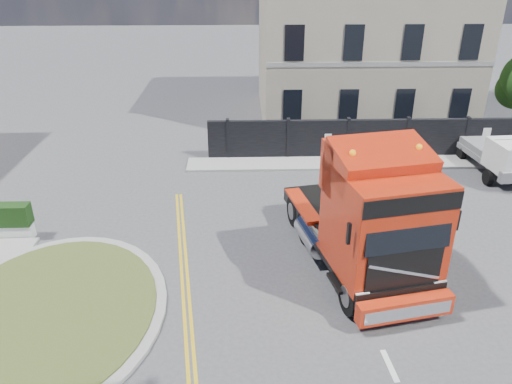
{
  "coord_description": "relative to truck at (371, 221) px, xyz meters",
  "views": [
    {
      "loc": [
        -1.32,
        -14.59,
        9.51
      ],
      "look_at": [
        -0.83,
        1.35,
        1.8
      ],
      "focal_mm": 35.0,
      "sensor_mm": 36.0,
      "label": 1
    }
  ],
  "objects": [
    {
      "name": "pavement_far",
      "position": [
        3.37,
        9.36,
        -1.95
      ],
      "size": [
        20.0,
        1.6,
        0.12
      ],
      "primitive_type": "cube",
      "color": "gray",
      "rests_on": "ground"
    },
    {
      "name": "traffic_island",
      "position": [
        -9.63,
        -1.74,
        -1.93
      ],
      "size": [
        6.8,
        6.8,
        0.17
      ],
      "color": "gray",
      "rests_on": "ground"
    },
    {
      "name": "ground",
      "position": [
        -2.63,
        1.26,
        -2.01
      ],
      "size": [
        120.0,
        120.0,
        0.0
      ],
      "primitive_type": "plane",
      "color": "#424244",
      "rests_on": "ground"
    },
    {
      "name": "truck",
      "position": [
        0.0,
        0.0,
        0.0
      ],
      "size": [
        4.21,
        7.9,
        4.49
      ],
      "rotation": [
        0.0,
        0.0,
        0.2
      ],
      "color": "black",
      "rests_on": "ground"
    },
    {
      "name": "flatbed_pickup",
      "position": [
        8.07,
        7.38,
        -0.93
      ],
      "size": [
        2.32,
        4.97,
        2.01
      ],
      "rotation": [
        0.0,
        0.0,
        0.09
      ],
      "color": "slate",
      "rests_on": "ground"
    },
    {
      "name": "georgian_building",
      "position": [
        3.37,
        17.76,
        3.76
      ],
      "size": [
        12.3,
        10.3,
        12.8
      ],
      "color": "#B1A38D",
      "rests_on": "ground"
    },
    {
      "name": "hoarding_fence",
      "position": [
        3.92,
        10.26,
        -1.01
      ],
      "size": [
        18.8,
        0.25,
        2.0
      ],
      "color": "black",
      "rests_on": "ground"
    }
  ]
}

